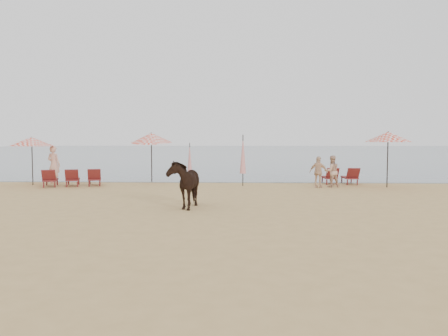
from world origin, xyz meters
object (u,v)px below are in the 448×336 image
object	(u,v)px
beachgoer_right_a	(332,171)
beachgoer_right_b	(319,172)
umbrella_open_left_a	(32,142)
cow	(185,184)
lounger_cluster_left	(73,178)
umbrella_open_right	(388,137)
umbrella_closed_right	(243,154)
umbrella_closed_left	(190,157)
beachgoer_left	(54,165)
lounger_cluster_right	(340,176)
umbrella_open_left_b	(151,138)

from	to	relation	value
beachgoer_right_a	beachgoer_right_b	distance (m)	0.73
umbrella_open_left_a	cow	bearing A→B (deg)	-54.49
lounger_cluster_left	cow	xyz separation A→B (m)	(6.25, -6.39, 0.40)
umbrella_open_right	cow	bearing A→B (deg)	-168.04
cow	umbrella_closed_right	bearing A→B (deg)	77.04
umbrella_closed_left	beachgoer_left	world-z (taller)	umbrella_closed_left
lounger_cluster_right	cow	world-z (taller)	cow
lounger_cluster_right	umbrella_open_right	bearing A→B (deg)	-36.45
umbrella_open_right	beachgoer_left	world-z (taller)	umbrella_open_right
lounger_cluster_left	umbrella_open_right	world-z (taller)	umbrella_open_right
umbrella_closed_right	umbrella_open_right	bearing A→B (deg)	-3.42
beachgoer_right_b	cow	bearing A→B (deg)	73.94
beachgoer_right_b	umbrella_closed_left	bearing A→B (deg)	-1.53
umbrella_open_left_a	umbrella_open_right	bearing A→B (deg)	-16.59
beachgoer_left	lounger_cluster_right	bearing A→B (deg)	-164.82
umbrella_open_right	umbrella_closed_right	xyz separation A→B (m)	(-6.82, 0.41, -0.85)
lounger_cluster_left	umbrella_closed_right	size ratio (longest dim) A/B	1.19
umbrella_open_left_b	umbrella_open_right	xyz separation A→B (m)	(11.62, -1.98, 0.03)
cow	beachgoer_right_a	bearing A→B (deg)	49.35
beachgoer_right_a	umbrella_open_right	bearing A→B (deg)	168.75
cow	beachgoer_right_a	world-z (taller)	cow
umbrella_open_left_b	beachgoer_right_b	xyz separation A→B (m)	(8.34, -2.28, -1.62)
lounger_cluster_left	beachgoer_right_a	xyz separation A→B (m)	(12.44, 0.10, 0.35)
lounger_cluster_left	umbrella_open_left_b	world-z (taller)	umbrella_open_left_b
cow	beachgoer_left	size ratio (longest dim) A/B	0.98
lounger_cluster_right	beachgoer_right_a	bearing A→B (deg)	-118.15
umbrella_closed_left	beachgoer_right_b	xyz separation A→B (m)	(6.44, -3.29, -0.54)
umbrella_open_right	umbrella_closed_right	distance (m)	6.89
umbrella_open_right	beachgoer_right_b	xyz separation A→B (m)	(-3.28, -0.30, -1.65)
umbrella_open_left_b	beachgoer_left	bearing A→B (deg)	-164.42
lounger_cluster_left	cow	world-z (taller)	cow
umbrella_open_left_a	umbrella_closed_left	distance (m)	8.03
lounger_cluster_right	umbrella_open_left_b	distance (m)	9.95
lounger_cluster_left	umbrella_open_left_a	xyz separation A→B (m)	(-2.24, 0.60, 1.76)
lounger_cluster_left	beachgoer_left	size ratio (longest dim) A/B	1.54
umbrella_open_left_a	cow	size ratio (longest dim) A/B	1.27
umbrella_open_left_a	umbrella_closed_left	bearing A→B (deg)	3.38
lounger_cluster_left	umbrella_closed_left	size ratio (longest dim) A/B	1.43
umbrella_open_left_a	umbrella_open_left_b	size ratio (longest dim) A/B	0.88
umbrella_closed_left	beachgoer_left	distance (m)	7.06
umbrella_open_left_b	umbrella_closed_right	xyz separation A→B (m)	(4.80, -1.57, -0.82)
umbrella_open_right	beachgoer_right_b	world-z (taller)	umbrella_open_right
lounger_cluster_right	umbrella_closed_left	size ratio (longest dim) A/B	0.78
lounger_cluster_right	beachgoer_right_a	xyz separation A→B (m)	(-0.73, -1.39, 0.35)
umbrella_closed_right	lounger_cluster_left	bearing A→B (deg)	-176.26
umbrella_open_left_a	beachgoer_right_a	size ratio (longest dim) A/B	1.60
umbrella_open_left_a	beachgoer_right_b	distance (m)	14.11
lounger_cluster_left	beachgoer_left	world-z (taller)	beachgoer_left
lounger_cluster_right	lounger_cluster_left	bearing A→B (deg)	-174.03
lounger_cluster_left	umbrella_open_left_a	bearing A→B (deg)	147.69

